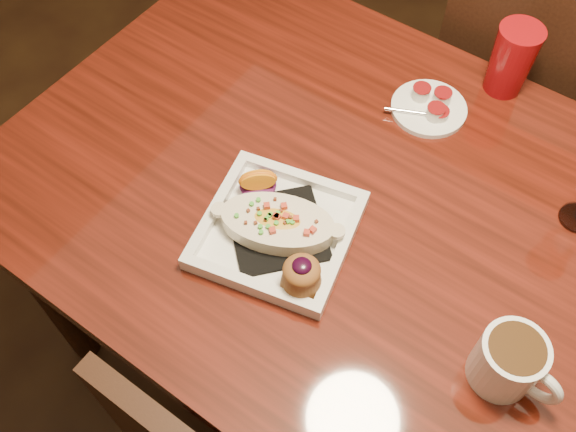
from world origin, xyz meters
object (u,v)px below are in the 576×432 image
Objects in this scene: table at (401,258)px; saucer at (429,106)px; coffee_mug at (510,362)px; red_tumbler at (512,60)px; plate at (280,232)px; chair_far at (520,105)px.

saucer reaches higher than table.
coffee_mug is 0.94× the size of red_tumbler.
red_tumbler is (-0.25, 0.54, 0.02)m from coffee_mug.
table is 0.25m from plate.
saucer is at bearing -122.50° from red_tumbler.
red_tumbler is (0.15, 0.55, 0.05)m from plate.
red_tumbler is (-0.02, 0.40, 0.17)m from table.
table is 0.32m from coffee_mug.
coffee_mug is at bearing -65.09° from red_tumbler.
coffee_mug is at bearing -31.48° from table.
saucer is at bearing 74.04° from chair_far.
plate is (-0.17, -0.77, 0.27)m from chair_far.
saucer is (-0.11, 0.26, 0.11)m from table.
red_tumbler is at bearing 61.38° from plate.
plate is (-0.17, -0.15, 0.12)m from table.
red_tumbler is at bearing 92.37° from table.
chair_far is 6.88× the size of coffee_mug.
chair_far is 6.47× the size of red_tumbler.
coffee_mug is at bearing -49.80° from saucer.
plate is 0.57m from red_tumbler.
coffee_mug is (0.40, 0.00, 0.03)m from plate.
plate is at bearing 77.86° from chair_far.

